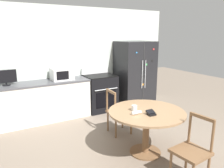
% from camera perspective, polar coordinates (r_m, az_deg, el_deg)
% --- Properties ---
extents(ground_plane, '(14.00, 14.00, 0.00)m').
position_cam_1_polar(ground_plane, '(3.85, 7.15, -17.67)').
color(ground_plane, gray).
extents(back_wall, '(5.20, 0.10, 2.60)m').
position_cam_1_polar(back_wall, '(5.68, -8.80, 6.29)').
color(back_wall, silver).
rests_on(back_wall, ground_plane).
extents(kitchen_counter, '(2.24, 0.64, 0.90)m').
position_cam_1_polar(kitchen_counter, '(5.22, -18.27, -4.40)').
color(kitchen_counter, silver).
rests_on(kitchen_counter, ground_plane).
extents(refrigerator, '(0.96, 0.79, 1.75)m').
position_cam_1_polar(refrigerator, '(6.04, 5.95, 2.71)').
color(refrigerator, black).
rests_on(refrigerator, ground_plane).
extents(oven_range, '(0.75, 0.68, 1.08)m').
position_cam_1_polar(oven_range, '(5.65, -3.16, -2.20)').
color(oven_range, black).
rests_on(oven_range, ground_plane).
extents(microwave, '(0.48, 0.40, 0.28)m').
position_cam_1_polar(microwave, '(5.22, -12.94, 2.59)').
color(microwave, white).
rests_on(microwave, kitchen_counter).
extents(countertop_tv, '(0.42, 0.16, 0.33)m').
position_cam_1_polar(countertop_tv, '(5.02, -26.03, 1.63)').
color(countertop_tv, black).
rests_on(countertop_tv, kitchen_counter).
extents(dining_table, '(1.24, 1.24, 0.74)m').
position_cam_1_polar(dining_table, '(3.63, 8.97, -8.99)').
color(dining_table, '#997551').
rests_on(dining_table, ground_plane).
extents(dining_chair_far, '(0.44, 0.44, 0.90)m').
position_cam_1_polar(dining_chair_far, '(4.35, 1.61, -7.43)').
color(dining_chair_far, brown).
rests_on(dining_chair_far, ground_plane).
extents(dining_chair_near, '(0.46, 0.46, 0.90)m').
position_cam_1_polar(dining_chair_near, '(3.21, 20.16, -16.13)').
color(dining_chair_near, brown).
rests_on(dining_chair_near, ground_plane).
extents(candle_glass, '(0.09, 0.09, 0.09)m').
position_cam_1_polar(candle_glass, '(3.56, 5.86, -6.34)').
color(candle_glass, silver).
rests_on(candle_glass, dining_table).
extents(folded_napkin, '(0.17, 0.06, 0.05)m').
position_cam_1_polar(folded_napkin, '(3.41, 6.36, -7.45)').
color(folded_napkin, silver).
rests_on(folded_napkin, dining_table).
extents(wallet, '(0.13, 0.14, 0.07)m').
position_cam_1_polar(wallet, '(3.42, 10.13, -7.50)').
color(wallet, black).
rests_on(wallet, dining_table).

